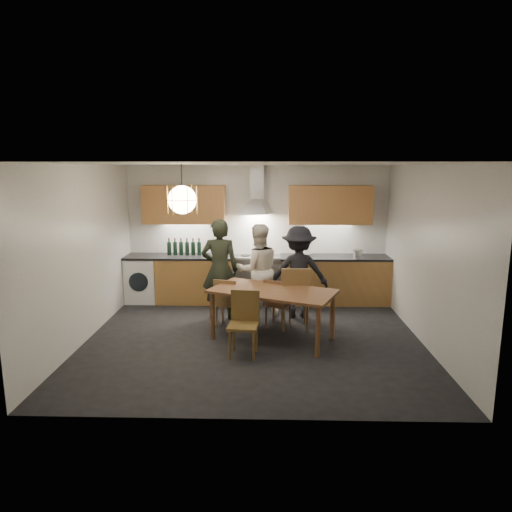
{
  "coord_description": "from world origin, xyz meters",
  "views": [
    {
      "loc": [
        0.22,
        -6.53,
        2.54
      ],
      "look_at": [
        0.03,
        0.4,
        1.2
      ],
      "focal_mm": 32.0,
      "sensor_mm": 36.0,
      "label": 1
    }
  ],
  "objects_px": {
    "person_left": "(220,269)",
    "person_mid": "(258,270)",
    "chair_back_left": "(227,300)",
    "mixing_bowl": "(304,254)",
    "dining_table": "(273,296)",
    "person_right": "(299,272)",
    "chair_front": "(244,318)",
    "wine_bottles": "(184,247)",
    "stock_pot": "(358,254)"
  },
  "relations": [
    {
      "from": "person_mid",
      "to": "person_right",
      "type": "relative_size",
      "value": 1.02
    },
    {
      "from": "chair_back_left",
      "to": "stock_pot",
      "type": "height_order",
      "value": "stock_pot"
    },
    {
      "from": "chair_back_left",
      "to": "person_mid",
      "type": "height_order",
      "value": "person_mid"
    },
    {
      "from": "chair_front",
      "to": "person_mid",
      "type": "distance_m",
      "value": 1.73
    },
    {
      "from": "chair_front",
      "to": "wine_bottles",
      "type": "bearing_deg",
      "value": 122.52
    },
    {
      "from": "chair_front",
      "to": "person_left",
      "type": "relative_size",
      "value": 0.52
    },
    {
      "from": "chair_back_left",
      "to": "person_mid",
      "type": "relative_size",
      "value": 0.51
    },
    {
      "from": "chair_back_left",
      "to": "mixing_bowl",
      "type": "xyz_separation_m",
      "value": [
        1.34,
        1.47,
        0.47
      ]
    },
    {
      "from": "dining_table",
      "to": "chair_back_left",
      "type": "height_order",
      "value": "chair_back_left"
    },
    {
      "from": "wine_bottles",
      "to": "chair_front",
      "type": "bearing_deg",
      "value": -63.32
    },
    {
      "from": "chair_back_left",
      "to": "person_left",
      "type": "relative_size",
      "value": 0.48
    },
    {
      "from": "person_left",
      "to": "person_right",
      "type": "bearing_deg",
      "value": -173.27
    },
    {
      "from": "dining_table",
      "to": "mixing_bowl",
      "type": "xyz_separation_m",
      "value": [
        0.61,
        1.92,
        0.26
      ]
    },
    {
      "from": "chair_back_left",
      "to": "mixing_bowl",
      "type": "distance_m",
      "value": 2.04
    },
    {
      "from": "chair_front",
      "to": "dining_table",
      "type": "bearing_deg",
      "value": 60.57
    },
    {
      "from": "mixing_bowl",
      "to": "wine_bottles",
      "type": "bearing_deg",
      "value": 178.3
    },
    {
      "from": "mixing_bowl",
      "to": "stock_pot",
      "type": "height_order",
      "value": "stock_pot"
    },
    {
      "from": "person_left",
      "to": "chair_back_left",
      "type": "bearing_deg",
      "value": 108.89
    },
    {
      "from": "stock_pot",
      "to": "chair_front",
      "type": "bearing_deg",
      "value": -129.23
    },
    {
      "from": "person_mid",
      "to": "wine_bottles",
      "type": "relative_size",
      "value": 2.46
    },
    {
      "from": "dining_table",
      "to": "person_right",
      "type": "relative_size",
      "value": 1.28
    },
    {
      "from": "dining_table",
      "to": "wine_bottles",
      "type": "relative_size",
      "value": 3.08
    },
    {
      "from": "person_left",
      "to": "wine_bottles",
      "type": "distance_m",
      "value": 1.33
    },
    {
      "from": "dining_table",
      "to": "mixing_bowl",
      "type": "bearing_deg",
      "value": 95.64
    },
    {
      "from": "dining_table",
      "to": "chair_front",
      "type": "bearing_deg",
      "value": -102.09
    },
    {
      "from": "chair_front",
      "to": "mixing_bowl",
      "type": "xyz_separation_m",
      "value": [
        1.0,
        2.48,
        0.43
      ]
    },
    {
      "from": "chair_front",
      "to": "stock_pot",
      "type": "height_order",
      "value": "stock_pot"
    },
    {
      "from": "dining_table",
      "to": "person_mid",
      "type": "distance_m",
      "value": 1.18
    },
    {
      "from": "person_left",
      "to": "mixing_bowl",
      "type": "relative_size",
      "value": 5.91
    },
    {
      "from": "person_left",
      "to": "mixing_bowl",
      "type": "distance_m",
      "value": 1.79
    },
    {
      "from": "chair_front",
      "to": "person_right",
      "type": "bearing_deg",
      "value": 68.37
    },
    {
      "from": "chair_front",
      "to": "wine_bottles",
      "type": "xyz_separation_m",
      "value": [
        -1.28,
        2.55,
        0.56
      ]
    },
    {
      "from": "chair_back_left",
      "to": "stock_pot",
      "type": "bearing_deg",
      "value": -134.87
    },
    {
      "from": "mixing_bowl",
      "to": "stock_pot",
      "type": "distance_m",
      "value": 1.0
    },
    {
      "from": "chair_back_left",
      "to": "person_mid",
      "type": "bearing_deg",
      "value": -111.56
    },
    {
      "from": "mixing_bowl",
      "to": "person_right",
      "type": "bearing_deg",
      "value": -100.36
    },
    {
      "from": "person_mid",
      "to": "stock_pot",
      "type": "relative_size",
      "value": 8.84
    },
    {
      "from": "mixing_bowl",
      "to": "chair_front",
      "type": "bearing_deg",
      "value": -112.01
    },
    {
      "from": "wine_bottles",
      "to": "dining_table",
      "type": "bearing_deg",
      "value": -49.9
    },
    {
      "from": "chair_front",
      "to": "stock_pot",
      "type": "bearing_deg",
      "value": 56.61
    },
    {
      "from": "mixing_bowl",
      "to": "wine_bottles",
      "type": "xyz_separation_m",
      "value": [
        -2.29,
        0.07,
        0.13
      ]
    },
    {
      "from": "mixing_bowl",
      "to": "wine_bottles",
      "type": "relative_size",
      "value": 0.45
    },
    {
      "from": "person_left",
      "to": "person_mid",
      "type": "xyz_separation_m",
      "value": [
        0.64,
        0.2,
        -0.05
      ]
    },
    {
      "from": "stock_pot",
      "to": "chair_back_left",
      "type": "bearing_deg",
      "value": -148.28
    },
    {
      "from": "stock_pot",
      "to": "wine_bottles",
      "type": "relative_size",
      "value": 0.28
    },
    {
      "from": "mixing_bowl",
      "to": "person_mid",
      "type": "bearing_deg",
      "value": -137.51
    },
    {
      "from": "person_right",
      "to": "stock_pot",
      "type": "relative_size",
      "value": 8.68
    },
    {
      "from": "chair_front",
      "to": "chair_back_left",
      "type": "bearing_deg",
      "value": 114.05
    },
    {
      "from": "chair_back_left",
      "to": "chair_front",
      "type": "xyz_separation_m",
      "value": [
        0.33,
        -1.01,
        0.04
      ]
    },
    {
      "from": "person_left",
      "to": "stock_pot",
      "type": "relative_size",
      "value": 9.45
    }
  ]
}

